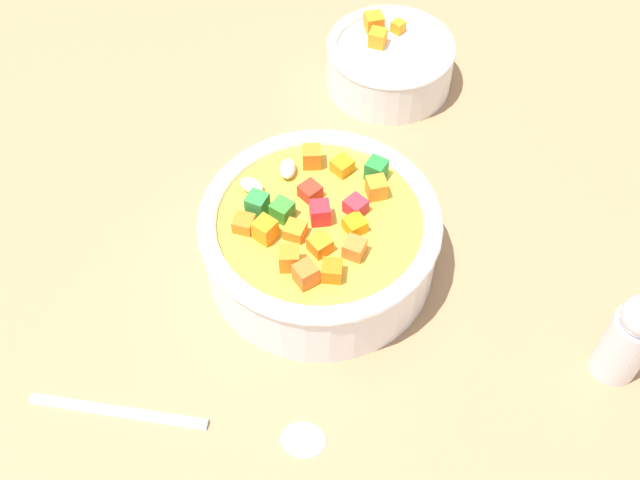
# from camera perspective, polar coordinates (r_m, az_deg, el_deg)

# --- Properties ---
(ground_plane) EXTENTS (1.40, 1.40, 0.02)m
(ground_plane) POSITION_cam_1_polar(r_m,az_deg,el_deg) (0.59, 0.00, -2.33)
(ground_plane) COLOR #9E754F
(soup_bowl_main) EXTENTS (0.17, 0.17, 0.07)m
(soup_bowl_main) POSITION_cam_1_polar(r_m,az_deg,el_deg) (0.55, -0.02, 0.20)
(soup_bowl_main) COLOR white
(soup_bowl_main) RESTS_ON ground_plane
(spoon) EXTENTS (0.15, 0.16, 0.01)m
(spoon) POSITION_cam_1_polar(r_m,az_deg,el_deg) (0.52, -8.48, -13.42)
(spoon) COLOR silver
(spoon) RESTS_ON ground_plane
(side_bowl_small) EXTENTS (0.12, 0.12, 0.06)m
(side_bowl_small) POSITION_cam_1_polar(r_m,az_deg,el_deg) (0.71, 5.25, 13.18)
(side_bowl_small) COLOR white
(side_bowl_small) RESTS_ON ground_plane
(pepper_shaker) EXTENTS (0.03, 0.03, 0.08)m
(pepper_shaker) POSITION_cam_1_polar(r_m,az_deg,el_deg) (0.54, 22.27, -6.83)
(pepper_shaker) COLOR silver
(pepper_shaker) RESTS_ON ground_plane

